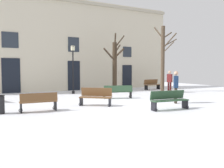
{
  "coord_description": "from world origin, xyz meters",
  "views": [
    {
      "loc": [
        -6.86,
        -11.3,
        1.94
      ],
      "look_at": [
        0.0,
        1.77,
        0.97
      ],
      "focal_mm": 37.8,
      "sensor_mm": 36.0,
      "label": 1
    }
  ],
  "objects_px": {
    "tree_left_of_center": "(163,57)",
    "bench_facing_shops": "(96,97)",
    "person_near_bench": "(176,85)",
    "bench_by_litter_bin": "(39,102)",
    "bench_near_lamp": "(118,92)",
    "bench_near_center_tree": "(169,100)",
    "person_strolling": "(170,80)",
    "tree_near_facade": "(115,64)",
    "bench_far_corner": "(152,84)",
    "streetlamp": "(73,64)"
  },
  "relations": [
    {
      "from": "tree_left_of_center",
      "to": "bench_facing_shops",
      "type": "relative_size",
      "value": 3.45
    },
    {
      "from": "bench_facing_shops",
      "to": "person_near_bench",
      "type": "distance_m",
      "value": 4.52
    },
    {
      "from": "bench_by_litter_bin",
      "to": "person_near_bench",
      "type": "height_order",
      "value": "person_near_bench"
    },
    {
      "from": "bench_near_lamp",
      "to": "person_near_bench",
      "type": "xyz_separation_m",
      "value": [
        1.84,
        -3.34,
        0.56
      ]
    },
    {
      "from": "bench_near_center_tree",
      "to": "person_strolling",
      "type": "height_order",
      "value": "person_strolling"
    },
    {
      "from": "tree_near_facade",
      "to": "person_near_bench",
      "type": "bearing_deg",
      "value": -91.84
    },
    {
      "from": "tree_near_facade",
      "to": "bench_facing_shops",
      "type": "bearing_deg",
      "value": -125.68
    },
    {
      "from": "bench_near_center_tree",
      "to": "bench_far_corner",
      "type": "distance_m",
      "value": 10.81
    },
    {
      "from": "tree_near_facade",
      "to": "bench_far_corner",
      "type": "height_order",
      "value": "tree_near_facade"
    },
    {
      "from": "tree_near_facade",
      "to": "bench_far_corner",
      "type": "relative_size",
      "value": 2.88
    },
    {
      "from": "tree_left_of_center",
      "to": "bench_near_lamp",
      "type": "distance_m",
      "value": 6.44
    },
    {
      "from": "bench_near_center_tree",
      "to": "person_near_bench",
      "type": "distance_m",
      "value": 2.27
    },
    {
      "from": "person_strolling",
      "to": "bench_near_lamp",
      "type": "bearing_deg",
      "value": 80.39
    },
    {
      "from": "tree_near_facade",
      "to": "bench_near_lamp",
      "type": "height_order",
      "value": "tree_near_facade"
    },
    {
      "from": "bench_by_litter_bin",
      "to": "bench_near_center_tree",
      "type": "bearing_deg",
      "value": 158.72
    },
    {
      "from": "tree_left_of_center",
      "to": "person_near_bench",
      "type": "distance_m",
      "value": 6.92
    },
    {
      "from": "bench_near_lamp",
      "to": "bench_by_litter_bin",
      "type": "bearing_deg",
      "value": 41.77
    },
    {
      "from": "bench_near_center_tree",
      "to": "bench_facing_shops",
      "type": "bearing_deg",
      "value": 139.08
    },
    {
      "from": "bench_by_litter_bin",
      "to": "bench_near_center_tree",
      "type": "relative_size",
      "value": 0.86
    },
    {
      "from": "bench_far_corner",
      "to": "person_strolling",
      "type": "xyz_separation_m",
      "value": [
        -0.58,
        -3.07,
        0.51
      ]
    },
    {
      "from": "bench_near_lamp",
      "to": "person_strolling",
      "type": "height_order",
      "value": "person_strolling"
    },
    {
      "from": "tree_left_of_center",
      "to": "person_strolling",
      "type": "height_order",
      "value": "tree_left_of_center"
    },
    {
      "from": "person_strolling",
      "to": "bench_far_corner",
      "type": "bearing_deg",
      "value": -33.39
    },
    {
      "from": "streetlamp",
      "to": "bench_far_corner",
      "type": "relative_size",
      "value": 2.23
    },
    {
      "from": "bench_near_center_tree",
      "to": "tree_near_facade",
      "type": "bearing_deg",
      "value": 82.94
    },
    {
      "from": "bench_near_center_tree",
      "to": "bench_near_lamp",
      "type": "relative_size",
      "value": 1.01
    },
    {
      "from": "bench_far_corner",
      "to": "streetlamp",
      "type": "bearing_deg",
      "value": 176.29
    },
    {
      "from": "bench_far_corner",
      "to": "person_near_bench",
      "type": "relative_size",
      "value": 0.93
    },
    {
      "from": "tree_near_facade",
      "to": "bench_facing_shops",
      "type": "xyz_separation_m",
      "value": [
        -4.54,
        -6.33,
        -1.84
      ]
    },
    {
      "from": "bench_far_corner",
      "to": "person_strolling",
      "type": "relative_size",
      "value": 0.95
    },
    {
      "from": "tree_near_facade",
      "to": "person_near_bench",
      "type": "height_order",
      "value": "tree_near_facade"
    },
    {
      "from": "bench_by_litter_bin",
      "to": "bench_facing_shops",
      "type": "relative_size",
      "value": 1.05
    },
    {
      "from": "person_strolling",
      "to": "person_near_bench",
      "type": "bearing_deg",
      "value": 119.33
    },
    {
      "from": "tree_near_facade",
      "to": "person_strolling",
      "type": "distance_m",
      "value": 4.71
    },
    {
      "from": "bench_by_litter_bin",
      "to": "bench_near_center_tree",
      "type": "distance_m",
      "value": 6.03
    },
    {
      "from": "tree_near_facade",
      "to": "bench_near_center_tree",
      "type": "xyz_separation_m",
      "value": [
        -1.95,
        -9.02,
        -1.84
      ]
    },
    {
      "from": "bench_far_corner",
      "to": "person_near_bench",
      "type": "height_order",
      "value": "person_near_bench"
    },
    {
      "from": "tree_near_facade",
      "to": "person_near_bench",
      "type": "xyz_separation_m",
      "value": [
        -0.25,
        -7.63,
        -1.3
      ]
    },
    {
      "from": "person_strolling",
      "to": "tree_near_facade",
      "type": "bearing_deg",
      "value": 25.36
    },
    {
      "from": "bench_near_lamp",
      "to": "bench_facing_shops",
      "type": "bearing_deg",
      "value": 57.54
    },
    {
      "from": "bench_by_litter_bin",
      "to": "bench_far_corner",
      "type": "distance_m",
      "value": 13.29
    },
    {
      "from": "streetlamp",
      "to": "bench_facing_shops",
      "type": "bearing_deg",
      "value": -97.68
    },
    {
      "from": "person_strolling",
      "to": "tree_left_of_center",
      "type": "bearing_deg",
      "value": -27.77
    },
    {
      "from": "streetlamp",
      "to": "person_near_bench",
      "type": "bearing_deg",
      "value": -65.27
    },
    {
      "from": "tree_near_facade",
      "to": "bench_far_corner",
      "type": "xyz_separation_m",
      "value": [
        3.94,
        0.04,
        -1.84
      ]
    },
    {
      "from": "tree_left_of_center",
      "to": "streetlamp",
      "type": "relative_size",
      "value": 1.47
    },
    {
      "from": "streetlamp",
      "to": "person_near_bench",
      "type": "distance_m",
      "value": 8.37
    },
    {
      "from": "tree_near_facade",
      "to": "bench_near_lamp",
      "type": "bearing_deg",
      "value": -115.96
    },
    {
      "from": "tree_left_of_center",
      "to": "person_near_bench",
      "type": "relative_size",
      "value": 3.07
    },
    {
      "from": "tree_left_of_center",
      "to": "bench_facing_shops",
      "type": "bearing_deg",
      "value": -152.03
    }
  ]
}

